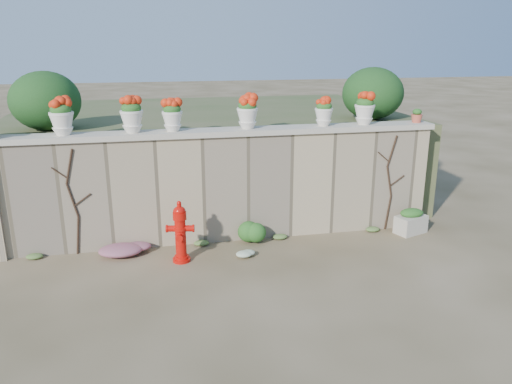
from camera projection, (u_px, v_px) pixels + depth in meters
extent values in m
plane|color=#4E4227|center=(243.00, 279.00, 7.93)|extent=(80.00, 80.00, 0.00)
cube|color=tan|center=(225.00, 188.00, 9.32)|extent=(8.00, 0.40, 2.00)
cube|color=#C0B3A2|center=(224.00, 132.00, 9.01)|extent=(8.10, 0.52, 0.10)
cube|color=#384C23|center=(206.00, 152.00, 12.31)|extent=(9.00, 6.00, 2.00)
ellipsoid|color=#143814|center=(45.00, 101.00, 9.36)|extent=(1.30, 1.30, 1.10)
ellipsoid|color=#143814|center=(373.00, 93.00, 10.66)|extent=(1.30, 1.30, 1.10)
cylinder|color=black|center=(78.00, 235.00, 8.78)|extent=(0.12, 0.04, 0.70)
cylinder|color=black|center=(72.00, 200.00, 8.59)|extent=(0.17, 0.04, 0.61)
cylinder|color=black|center=(69.00, 166.00, 8.41)|extent=(0.18, 0.04, 0.61)
cylinder|color=black|center=(82.00, 200.00, 8.62)|extent=(0.30, 0.02, 0.22)
cylinder|color=black|center=(59.00, 173.00, 8.41)|extent=(0.25, 0.02, 0.21)
cylinder|color=black|center=(388.00, 212.00, 9.94)|extent=(0.12, 0.04, 0.70)
cylinder|color=black|center=(389.00, 181.00, 9.74)|extent=(0.17, 0.04, 0.61)
cylinder|color=black|center=(392.00, 151.00, 9.57)|extent=(0.18, 0.04, 0.61)
cylinder|color=black|center=(397.00, 181.00, 9.78)|extent=(0.30, 0.02, 0.22)
cylinder|color=black|center=(383.00, 157.00, 9.57)|extent=(0.25, 0.02, 0.21)
cylinder|color=red|center=(182.00, 259.00, 8.58)|extent=(0.30, 0.30, 0.05)
cylinder|color=red|center=(181.00, 237.00, 8.46)|extent=(0.19, 0.19, 0.67)
cylinder|color=red|center=(180.00, 228.00, 8.41)|extent=(0.23, 0.23, 0.04)
cylinder|color=red|center=(180.00, 216.00, 8.34)|extent=(0.23, 0.23, 0.13)
ellipsoid|color=red|center=(179.00, 210.00, 8.31)|extent=(0.21, 0.21, 0.15)
cylinder|color=red|center=(179.00, 205.00, 8.29)|extent=(0.08, 0.08, 0.11)
cylinder|color=red|center=(171.00, 229.00, 8.41)|extent=(0.17, 0.13, 0.11)
cylinder|color=red|center=(189.00, 228.00, 8.42)|extent=(0.17, 0.13, 0.11)
cylinder|color=red|center=(180.00, 237.00, 8.33)|extent=(0.11, 0.12, 0.10)
cube|color=#C0B3A2|center=(411.00, 224.00, 9.80)|extent=(0.69, 0.54, 0.35)
ellipsoid|color=#1E5119|center=(412.00, 213.00, 9.73)|extent=(0.53, 0.42, 0.18)
ellipsoid|color=#1E5119|center=(251.00, 230.00, 9.27)|extent=(0.53, 0.48, 0.51)
ellipsoid|color=#C82887|center=(130.00, 248.00, 8.77)|extent=(1.00, 0.66, 0.27)
ellipsoid|color=white|center=(244.00, 253.00, 8.73)|extent=(0.45, 0.36, 0.16)
ellipsoid|color=#1E5119|center=(61.00, 109.00, 8.33)|extent=(0.35, 0.35, 0.21)
ellipsoid|color=red|center=(60.00, 104.00, 8.31)|extent=(0.30, 0.30, 0.22)
ellipsoid|color=#1E5119|center=(131.00, 108.00, 8.56)|extent=(0.34, 0.34, 0.20)
ellipsoid|color=red|center=(131.00, 103.00, 8.53)|extent=(0.30, 0.30, 0.21)
ellipsoid|color=#1E5119|center=(172.00, 109.00, 8.71)|extent=(0.31, 0.31, 0.19)
ellipsoid|color=red|center=(172.00, 105.00, 8.68)|extent=(0.27, 0.27, 0.19)
ellipsoid|color=#1E5119|center=(247.00, 106.00, 8.96)|extent=(0.33, 0.33, 0.20)
ellipsoid|color=red|center=(247.00, 101.00, 8.94)|extent=(0.29, 0.29, 0.21)
ellipsoid|color=#1E5119|center=(324.00, 106.00, 9.26)|extent=(0.29, 0.29, 0.18)
ellipsoid|color=red|center=(324.00, 102.00, 9.24)|extent=(0.26, 0.26, 0.18)
ellipsoid|color=#1E5119|center=(365.00, 102.00, 9.41)|extent=(0.33, 0.33, 0.20)
ellipsoid|color=red|center=(365.00, 98.00, 9.38)|extent=(0.29, 0.29, 0.21)
ellipsoid|color=#1E5119|center=(417.00, 112.00, 9.69)|extent=(0.18, 0.18, 0.12)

